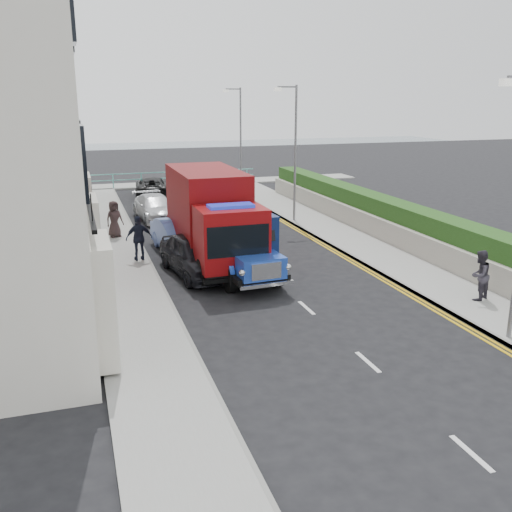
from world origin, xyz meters
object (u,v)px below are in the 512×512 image
(red_lorry, at_px, (212,216))
(parked_car_front, at_px, (195,255))
(lamp_far, at_px, (239,134))
(bedford_lorry, at_px, (245,252))
(lamp_mid, at_px, (293,146))

(red_lorry, xyz_separation_m, parked_car_front, (-0.92, -1.11, -1.20))
(lamp_far, height_order, red_lorry, lamp_far)
(lamp_far, xyz_separation_m, bedford_lorry, (-5.28, -18.89, -2.88))
(lamp_far, height_order, bedford_lorry, lamp_far)
(bedford_lorry, bearing_deg, lamp_far, 70.29)
(lamp_far, distance_m, red_lorry, 17.46)
(bedford_lorry, height_order, red_lorry, red_lorry)
(lamp_mid, distance_m, parked_car_front, 10.57)
(lamp_mid, bearing_deg, bedford_lorry, -120.70)
(bedford_lorry, relative_size, red_lorry, 0.75)
(parked_car_front, bearing_deg, bedford_lorry, -52.04)
(red_lorry, bearing_deg, lamp_mid, 47.05)
(parked_car_front, bearing_deg, red_lorry, 42.50)
(bedford_lorry, distance_m, red_lorry, 2.77)
(lamp_far, bearing_deg, bedford_lorry, -105.62)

